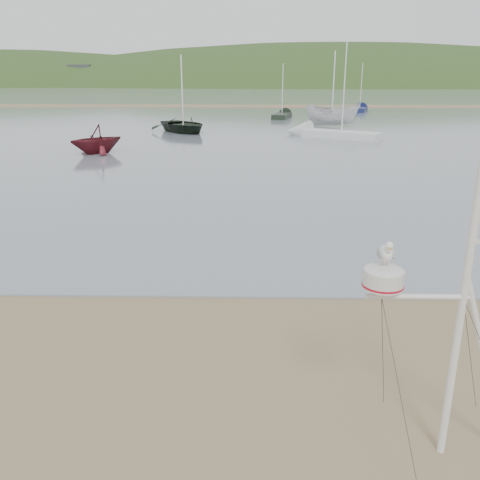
{
  "coord_description": "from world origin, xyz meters",
  "views": [
    {
      "loc": [
        2.76,
        -5.58,
        4.39
      ],
      "look_at": [
        2.62,
        1.0,
        2.24
      ],
      "focal_mm": 38.0,
      "sensor_mm": 36.0,
      "label": 1
    }
  ],
  "objects_px": {
    "boat_dark": "(182,96)",
    "boat_red": "(95,126)",
    "sailboat_dark_mid": "(284,115)",
    "sailboat_white_near": "(316,133)",
    "boat_white": "(333,97)",
    "mast_rig": "(448,379)",
    "sailboat_blue_far": "(361,109)"
  },
  "relations": [
    {
      "from": "mast_rig",
      "to": "sailboat_white_near",
      "type": "xyz_separation_m",
      "value": [
        2.52,
        33.06,
        -0.75
      ]
    },
    {
      "from": "sailboat_blue_far",
      "to": "boat_dark",
      "type": "bearing_deg",
      "value": -127.07
    },
    {
      "from": "boat_dark",
      "to": "sailboat_blue_far",
      "type": "height_order",
      "value": "sailboat_blue_far"
    },
    {
      "from": "mast_rig",
      "to": "boat_white",
      "type": "xyz_separation_m",
      "value": [
        4.81,
        40.85,
        1.51
      ]
    },
    {
      "from": "sailboat_white_near",
      "to": "boat_white",
      "type": "bearing_deg",
      "value": 73.64
    },
    {
      "from": "boat_white",
      "to": "sailboat_white_near",
      "type": "bearing_deg",
      "value": -163.03
    },
    {
      "from": "sailboat_blue_far",
      "to": "boat_red",
      "type": "bearing_deg",
      "value": -121.71
    },
    {
      "from": "boat_dark",
      "to": "boat_red",
      "type": "relative_size",
      "value": 1.76
    },
    {
      "from": "mast_rig",
      "to": "sailboat_white_near",
      "type": "bearing_deg",
      "value": 85.63
    },
    {
      "from": "boat_dark",
      "to": "sailboat_blue_far",
      "type": "relative_size",
      "value": 0.87
    },
    {
      "from": "boat_dark",
      "to": "boat_white",
      "type": "distance_m",
      "value": 13.49
    },
    {
      "from": "sailboat_blue_far",
      "to": "mast_rig",
      "type": "bearing_deg",
      "value": -100.71
    },
    {
      "from": "sailboat_white_near",
      "to": "sailboat_dark_mid",
      "type": "relative_size",
      "value": 1.2
    },
    {
      "from": "boat_red",
      "to": "boat_white",
      "type": "xyz_separation_m",
      "value": [
        16.03,
        16.56,
        0.96
      ]
    },
    {
      "from": "boat_red",
      "to": "sailboat_dark_mid",
      "type": "xyz_separation_m",
      "value": [
        12.47,
        26.46,
        -1.31
      ]
    },
    {
      "from": "mast_rig",
      "to": "sailboat_dark_mid",
      "type": "xyz_separation_m",
      "value": [
        1.25,
        50.75,
        -0.75
      ]
    },
    {
      "from": "boat_white",
      "to": "sailboat_blue_far",
      "type": "height_order",
      "value": "sailboat_blue_far"
    },
    {
      "from": "boat_red",
      "to": "sailboat_dark_mid",
      "type": "height_order",
      "value": "sailboat_dark_mid"
    },
    {
      "from": "mast_rig",
      "to": "boat_dark",
      "type": "distance_m",
      "value": 36.58
    },
    {
      "from": "mast_rig",
      "to": "boat_dark",
      "type": "height_order",
      "value": "boat_dark"
    },
    {
      "from": "boat_red",
      "to": "sailboat_blue_far",
      "type": "height_order",
      "value": "sailboat_blue_far"
    },
    {
      "from": "boat_red",
      "to": "boat_white",
      "type": "bearing_deg",
      "value": 92.09
    },
    {
      "from": "mast_rig",
      "to": "boat_white",
      "type": "distance_m",
      "value": 41.16
    },
    {
      "from": "boat_white",
      "to": "sailboat_blue_far",
      "type": "distance_m",
      "value": 21.56
    },
    {
      "from": "mast_rig",
      "to": "sailboat_dark_mid",
      "type": "height_order",
      "value": "sailboat_dark_mid"
    },
    {
      "from": "boat_white",
      "to": "sailboat_white_near",
      "type": "relative_size",
      "value": 0.69
    },
    {
      "from": "boat_red",
      "to": "mast_rig",
      "type": "bearing_deg",
      "value": -19.04
    },
    {
      "from": "sailboat_dark_mid",
      "to": "sailboat_blue_far",
      "type": "height_order",
      "value": "sailboat_blue_far"
    },
    {
      "from": "boat_red",
      "to": "sailboat_white_near",
      "type": "relative_size",
      "value": 0.43
    },
    {
      "from": "sailboat_white_near",
      "to": "sailboat_dark_mid",
      "type": "distance_m",
      "value": 17.73
    },
    {
      "from": "sailboat_white_near",
      "to": "boat_red",
      "type": "bearing_deg",
      "value": -147.45
    },
    {
      "from": "sailboat_dark_mid",
      "to": "boat_white",
      "type": "bearing_deg",
      "value": -70.2
    }
  ]
}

